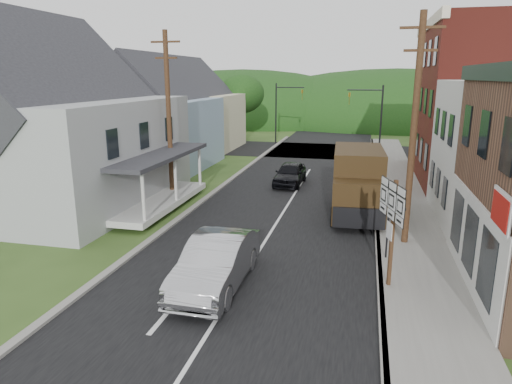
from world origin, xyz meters
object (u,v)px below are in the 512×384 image
Objects in this scene: route_sign_cluster at (392,218)px; warning_sign at (388,209)px; delivery_van at (358,183)px; silver_sedan at (216,263)px; dark_sedan at (290,174)px.

route_sign_cluster is 1.20× the size of warning_sign.
route_sign_cluster is (1.16, -8.02, 0.75)m from delivery_van.
silver_sedan is at bearing -163.85° from warning_sign.
warning_sign is at bearing -62.88° from dark_sedan.
delivery_van reaches higher than warning_sign.
dark_sedan is 1.43× the size of warning_sign.
delivery_van is at bearing 85.16° from warning_sign.
route_sign_cluster is at bearing -84.66° from delivery_van.
warning_sign is at bearing 32.90° from silver_sedan.
dark_sedan is at bearing 93.81° from route_sign_cluster.
silver_sedan is 14.82m from dark_sedan.
warning_sign is (1.18, -5.66, 0.36)m from delivery_van.
delivery_van is 8.14m from route_sign_cluster.
route_sign_cluster reaches higher than delivery_van.
route_sign_cluster is at bearing 11.93° from silver_sedan.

